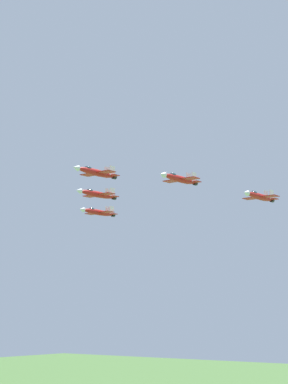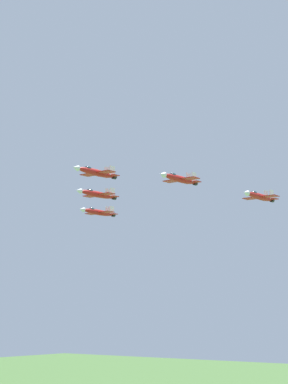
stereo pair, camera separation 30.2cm
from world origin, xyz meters
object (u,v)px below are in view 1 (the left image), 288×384
(jet_left_wingman, at_px, (180,179))
(jet_lead, at_px, (96,172))
(jet_right_wingman, at_px, (97,194))
(jet_left_outer, at_px, (260,196))
(jet_right_outer, at_px, (98,212))

(jet_left_wingman, bearing_deg, jet_lead, -40.04)
(jet_lead, xyz_separation_m, jet_left_wingman, (18.73, -15.94, -0.85))
(jet_lead, distance_m, jet_right_wingman, 24.68)
(jet_right_wingman, distance_m, jet_left_outer, 51.43)
(jet_right_outer, bearing_deg, jet_left_outer, 90.14)
(jet_left_outer, bearing_deg, jet_lead, -40.36)
(jet_left_outer, bearing_deg, jet_right_wingman, -68.58)
(jet_left_wingman, bearing_deg, jet_right_wingman, -89.68)
(jet_left_wingman, relative_size, jet_right_wingman, 0.99)
(jet_lead, distance_m, jet_left_wingman, 24.61)
(jet_lead, height_order, jet_right_wingman, jet_lead)
(jet_left_outer, height_order, jet_right_outer, jet_right_outer)
(jet_lead, height_order, jet_left_outer, jet_lead)
(jet_lead, bearing_deg, jet_left_wingman, 139.86)
(jet_lead, distance_m, jet_right_outer, 49.37)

